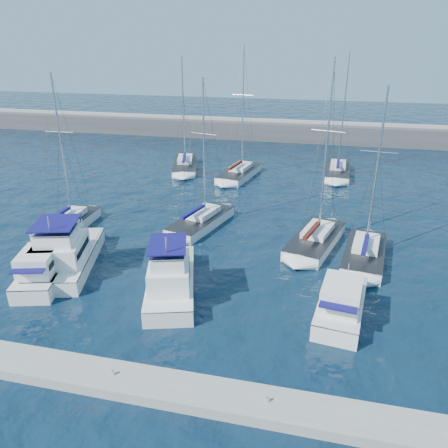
% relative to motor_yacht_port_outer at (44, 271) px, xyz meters
% --- Properties ---
extents(ground, '(220.00, 220.00, 0.00)m').
position_rel_motor_yacht_port_outer_xyz_m(ground, '(9.66, 2.64, -0.94)').
color(ground, black).
rests_on(ground, ground).
extents(breakwater, '(160.00, 6.00, 4.45)m').
position_rel_motor_yacht_port_outer_xyz_m(breakwater, '(9.66, 54.64, 0.11)').
color(breakwater, '#424244').
rests_on(breakwater, ground).
extents(dock, '(40.00, 2.20, 0.60)m').
position_rel_motor_yacht_port_outer_xyz_m(dock, '(9.66, -8.36, -0.64)').
color(dock, gray).
rests_on(dock, ground).
extents(dock_cleat_centre, '(0.16, 0.16, 0.25)m').
position_rel_motor_yacht_port_outer_xyz_m(dock_cleat_centre, '(9.66, -8.36, -0.22)').
color(dock_cleat_centre, silver).
rests_on(dock_cleat_centre, dock).
extents(dock_cleat_near_stbd, '(0.16, 0.16, 0.25)m').
position_rel_motor_yacht_port_outer_xyz_m(dock_cleat_near_stbd, '(17.66, -8.36, -0.22)').
color(dock_cleat_near_stbd, silver).
rests_on(dock_cleat_near_stbd, dock).
extents(motor_yacht_port_outer, '(4.51, 7.35, 3.20)m').
position_rel_motor_yacht_port_outer_xyz_m(motor_yacht_port_outer, '(0.00, 0.00, 0.00)').
color(motor_yacht_port_outer, white).
rests_on(motor_yacht_port_outer, ground).
extents(motor_yacht_port_inner, '(6.45, 10.12, 4.69)m').
position_rel_motor_yacht_port_outer_xyz_m(motor_yacht_port_inner, '(0.40, 2.21, 0.19)').
color(motor_yacht_port_inner, white).
rests_on(motor_yacht_port_inner, ground).
extents(motor_yacht_stbd_inner, '(5.74, 9.69, 4.69)m').
position_rel_motor_yacht_port_outer_xyz_m(motor_yacht_stbd_inner, '(9.56, 0.70, 0.19)').
color(motor_yacht_stbd_inner, white).
rests_on(motor_yacht_stbd_inner, ground).
extents(motor_yacht_stbd_outer, '(3.63, 7.16, 3.20)m').
position_rel_motor_yacht_port_outer_xyz_m(motor_yacht_stbd_outer, '(21.12, 0.41, 0.00)').
color(motor_yacht_stbd_outer, white).
rests_on(motor_yacht_stbd_outer, ground).
extents(sailboat_mid_a, '(3.31, 7.57, 14.40)m').
position_rel_motor_yacht_port_outer_xyz_m(sailboat_mid_a, '(-3.74, 9.33, -0.42)').
color(sailboat_mid_a, white).
rests_on(sailboat_mid_a, ground).
extents(sailboat_mid_c, '(5.00, 8.77, 13.93)m').
position_rel_motor_yacht_port_outer_xyz_m(sailboat_mid_c, '(8.31, 12.76, -0.43)').
color(sailboat_mid_c, white).
rests_on(sailboat_mid_c, ground).
extents(sailboat_mid_d, '(5.24, 8.98, 15.70)m').
position_rel_motor_yacht_port_outer_xyz_m(sailboat_mid_d, '(19.16, 10.95, -0.42)').
color(sailboat_mid_d, white).
rests_on(sailboat_mid_d, ground).
extents(sailboat_mid_e, '(4.17, 8.32, 13.94)m').
position_rel_motor_yacht_port_outer_xyz_m(sailboat_mid_e, '(23.14, 9.11, -0.43)').
color(sailboat_mid_e, white).
rests_on(sailboat_mid_e, ground).
extents(sailboat_back_a, '(5.46, 9.93, 15.02)m').
position_rel_motor_yacht_port_outer_xyz_m(sailboat_back_a, '(0.56, 31.77, -0.43)').
color(sailboat_back_a, white).
rests_on(sailboat_back_a, ground).
extents(sailboat_back_b, '(4.66, 9.31, 16.49)m').
position_rel_motor_yacht_port_outer_xyz_m(sailboat_back_b, '(8.69, 29.61, -0.41)').
color(sailboat_back_b, white).
rests_on(sailboat_back_b, ground).
extents(sailboat_back_c, '(3.37, 9.12, 15.68)m').
position_rel_motor_yacht_port_outer_xyz_m(sailboat_back_c, '(21.12, 33.46, -0.42)').
color(sailboat_back_c, white).
rests_on(sailboat_back_c, ground).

